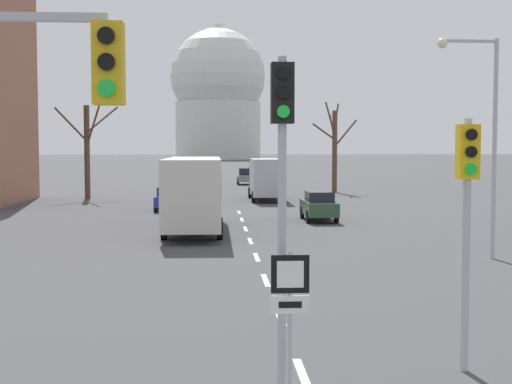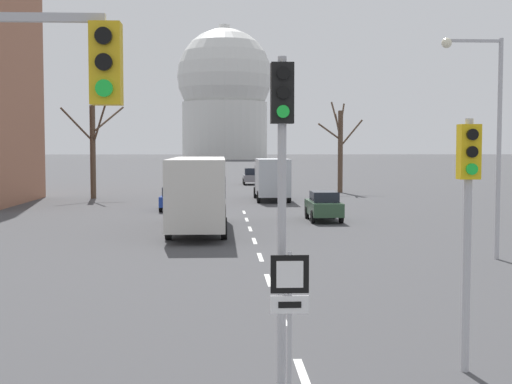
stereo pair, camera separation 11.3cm
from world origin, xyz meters
name	(u,v)px [view 2 (the right image)]	position (x,y,z in m)	size (l,w,h in m)	color
lane_stripe_1	(303,376)	(0.00, 6.79, 0.00)	(0.16, 2.00, 0.01)	silver
lane_stripe_2	(281,315)	(0.00, 11.29, 0.00)	(0.16, 2.00, 0.01)	silver
lane_stripe_3	(269,280)	(0.00, 15.79, 0.00)	(0.16, 2.00, 0.01)	silver
lane_stripe_4	(260,257)	(0.00, 20.29, 0.00)	(0.16, 2.00, 0.01)	silver
lane_stripe_5	(254,241)	(0.00, 24.79, 0.00)	(0.16, 2.00, 0.01)	silver
lane_stripe_6	(250,229)	(0.00, 29.29, 0.00)	(0.16, 2.00, 0.01)	silver
lane_stripe_7	(247,220)	(0.00, 33.79, 0.00)	(0.16, 2.00, 0.01)	silver
lane_stripe_8	(244,212)	(0.00, 38.29, 0.00)	(0.16, 2.00, 0.01)	silver
traffic_signal_centre_tall	(282,161)	(-0.45, 5.98, 3.77)	(0.36, 0.34, 5.42)	#B2B2B7
traffic_signal_near_right	(468,195)	(2.91, 6.92, 3.15)	(0.36, 0.34, 4.49)	#B2B2B7
route_sign_post	(290,300)	(-0.36, 5.61, 1.61)	(0.60, 0.08, 2.36)	#B2B2B7
street_lamp_right	(488,123)	(8.00, 19.42, 4.84)	(2.20, 0.36, 7.81)	#B2B2B7
sedan_near_left	(252,176)	(1.89, 71.04, 0.88)	(1.83, 3.84, 1.75)	slate
sedan_near_right	(324,206)	(4.15, 32.90, 0.83)	(1.68, 4.07, 1.62)	#2D4C33
sedan_mid_centre	(175,198)	(-4.33, 39.93, 0.77)	(1.82, 4.01, 1.51)	navy
city_bus	(198,188)	(-2.49, 28.61, 2.05)	(2.66, 10.80, 3.48)	beige
delivery_truck	(272,178)	(2.40, 47.91, 1.70)	(2.44, 7.20, 3.14)	#333842
bare_tree_left_near	(93,148)	(-11.34, 50.75, 3.98)	(4.39, 3.92, 7.33)	brown
bare_tree_right_near	(340,147)	(9.11, 57.08, 4.05)	(4.09, 2.68, 8.09)	brown
capitol_dome	(225,94)	(0.00, 238.33, 22.10)	(32.12, 32.12, 45.37)	silver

